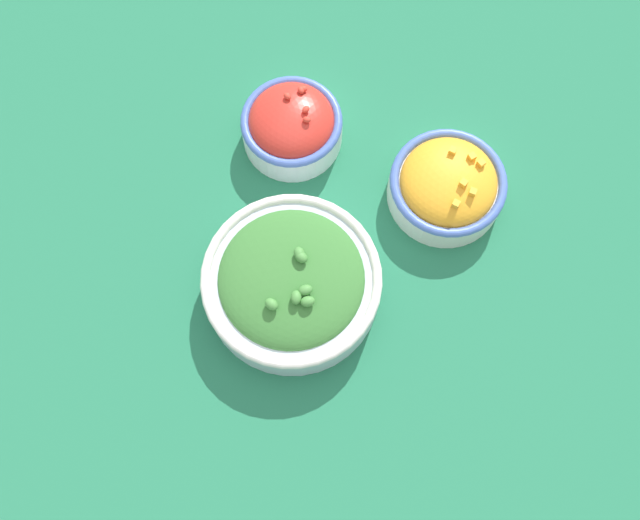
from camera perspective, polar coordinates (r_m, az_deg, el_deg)
ground_plane at (r=0.92m, az=0.00°, el=-0.58°), size 3.00×3.00×0.00m
bowl_broccoli at (r=0.88m, az=-2.27°, el=-1.76°), size 0.22×0.22×0.09m
bowl_squash at (r=0.94m, az=10.15°, el=5.91°), size 0.15×0.15×0.08m
bowl_cherry_tomatoes at (r=0.96m, az=-2.27°, el=10.72°), size 0.13×0.13×0.08m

